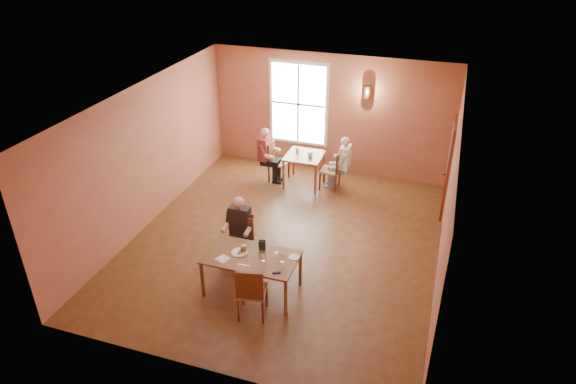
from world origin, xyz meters
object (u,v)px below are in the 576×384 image
(chair_empty, at_px, (252,290))
(chair_diner_main, at_px, (240,244))
(main_table, at_px, (252,274))
(chair_diner_maroon, at_px, (279,162))
(diner_maroon, at_px, (278,155))
(diner_white, at_px, (332,164))
(diner_main, at_px, (239,237))
(second_table, at_px, (304,169))
(chair_diner_white, at_px, (330,169))

(chair_empty, bearing_deg, chair_diner_main, 109.54)
(main_table, height_order, chair_diner_maroon, chair_diner_maroon)
(chair_diner_maroon, distance_m, diner_maroon, 0.18)
(diner_white, bearing_deg, diner_maroon, 90.00)
(diner_main, relative_size, chair_diner_maroon, 1.30)
(chair_empty, bearing_deg, diner_white, 76.43)
(diner_main, bearing_deg, chair_diner_main, -90.00)
(chair_empty, distance_m, diner_maroon, 4.87)
(diner_maroon, bearing_deg, chair_diner_main, 7.76)
(main_table, xyz_separation_m, second_table, (-0.30, 4.17, 0.01))
(diner_white, relative_size, chair_diner_maroon, 1.30)
(diner_main, distance_m, second_table, 3.57)
(diner_main, relative_size, second_table, 1.45)
(main_table, height_order, diner_maroon, diner_maroon)
(second_table, bearing_deg, diner_main, -93.23)
(chair_empty, bearing_deg, second_table, 84.66)
(chair_diner_main, bearing_deg, diner_main, 90.00)
(chair_diner_main, distance_m, chair_diner_maroon, 3.55)
(main_table, distance_m, chair_diner_white, 4.19)
(second_table, height_order, diner_white, diner_white)
(diner_white, bearing_deg, second_table, 90.00)
(diner_white, bearing_deg, diner_main, 166.08)
(second_table, bearing_deg, chair_diner_white, 0.00)
(main_table, height_order, chair_diner_main, chair_diner_main)
(chair_diner_main, height_order, chair_diner_maroon, chair_diner_maroon)
(diner_maroon, bearing_deg, chair_empty, 14.34)
(chair_empty, bearing_deg, diner_maroon, 92.63)
(diner_main, height_order, chair_diner_maroon, diner_main)
(chair_diner_main, distance_m, diner_main, 0.17)
(main_table, xyz_separation_m, diner_maroon, (-0.98, 4.17, 0.29))
(chair_diner_main, distance_m, second_table, 3.53)
(chair_diner_maroon, height_order, diner_maroon, diner_maroon)
(main_table, bearing_deg, chair_empty, -67.51)
(diner_main, xyz_separation_m, chair_diner_maroon, (-0.45, 3.55, -0.15))
(chair_diner_main, height_order, chair_diner_white, chair_diner_white)
(diner_main, relative_size, chair_empty, 1.26)
(chair_diner_main, height_order, chair_empty, chair_empty)
(diner_white, bearing_deg, chair_diner_white, 90.00)
(second_table, relative_size, diner_white, 0.69)
(diner_main, distance_m, chair_diner_maroon, 3.58)
(chair_empty, relative_size, diner_maroon, 0.76)
(diner_main, xyz_separation_m, second_table, (0.20, 3.55, -0.25))
(chair_diner_main, distance_m, diner_maroon, 3.56)
(diner_main, bearing_deg, chair_diner_maroon, -82.78)
(diner_white, height_order, chair_diner_maroon, diner_white)
(diner_maroon, bearing_deg, diner_white, 90.00)
(chair_diner_main, xyz_separation_m, diner_maroon, (-0.48, 3.52, 0.19))
(chair_diner_main, relative_size, diner_maroon, 0.71)
(diner_main, height_order, second_table, diner_main)
(diner_main, height_order, chair_empty, diner_main)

